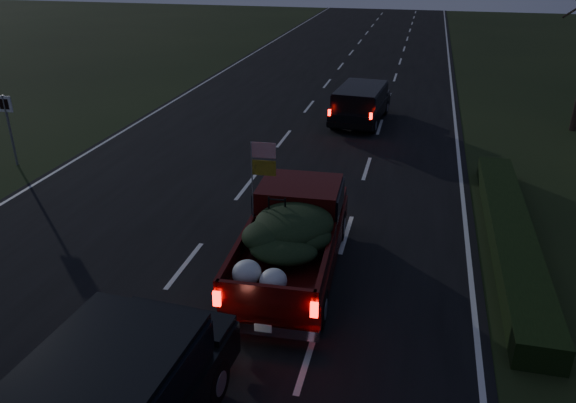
% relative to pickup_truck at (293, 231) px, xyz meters
% --- Properties ---
extents(ground, '(120.00, 120.00, 0.00)m').
position_rel_pickup_truck_xyz_m(ground, '(-2.60, -0.40, -1.06)').
color(ground, black).
rests_on(ground, ground).
extents(road_asphalt, '(14.00, 120.00, 0.02)m').
position_rel_pickup_truck_xyz_m(road_asphalt, '(-2.60, -0.40, -1.05)').
color(road_asphalt, black).
rests_on(road_asphalt, ground).
extents(hedge_row, '(1.00, 10.00, 0.60)m').
position_rel_pickup_truck_xyz_m(hedge_row, '(5.20, 2.60, -0.76)').
color(hedge_row, black).
rests_on(hedge_row, ground).
extents(route_sign, '(0.55, 0.08, 2.50)m').
position_rel_pickup_truck_xyz_m(route_sign, '(-11.10, 4.60, 0.60)').
color(route_sign, gray).
rests_on(route_sign, ground).
extents(pickup_truck, '(2.32, 5.51, 2.84)m').
position_rel_pickup_truck_xyz_m(pickup_truck, '(0.00, 0.00, 0.00)').
color(pickup_truck, '#3E0908').
rests_on(pickup_truck, ground).
extents(lead_suv, '(2.24, 4.64, 1.29)m').
position_rel_pickup_truck_xyz_m(lead_suv, '(0.07, 12.61, -0.09)').
color(lead_suv, black).
rests_on(lead_suv, ground).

